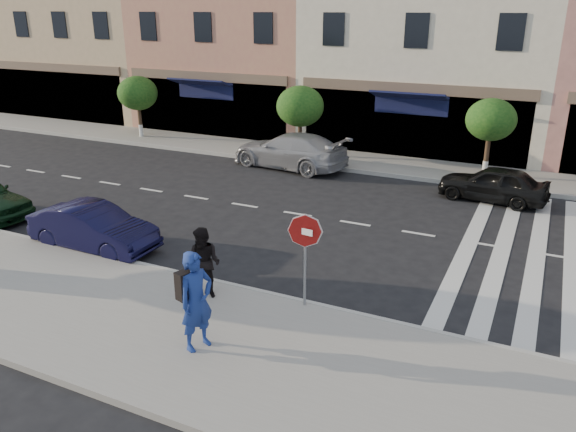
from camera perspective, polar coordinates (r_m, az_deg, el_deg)
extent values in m
plane|color=black|center=(14.37, 1.60, -5.95)|extent=(120.00, 120.00, 0.00)
cube|color=gray|center=(11.45, -6.25, -13.10)|extent=(60.00, 4.50, 0.15)
cube|color=gray|center=(24.21, 12.28, 4.83)|extent=(60.00, 3.00, 0.15)
cube|color=#D0AB85|center=(39.60, -18.90, 18.81)|extent=(12.00, 9.00, 12.00)
cube|color=beige|center=(29.36, 15.08, 18.02)|extent=(11.00, 9.00, 11.00)
cylinder|color=#473323|center=(30.12, -14.80, 9.39)|extent=(0.18, 0.18, 1.65)
cylinder|color=silver|center=(30.22, -14.71, 8.41)|extent=(0.20, 0.20, 0.60)
ellipsoid|color=#164112|center=(29.91, -15.04, 11.97)|extent=(2.00, 2.00, 1.70)
cylinder|color=#473323|center=(25.37, 1.22, 8.02)|extent=(0.18, 0.18, 1.60)
cylinder|color=silver|center=(25.48, 1.21, 6.93)|extent=(0.20, 0.20, 0.60)
ellipsoid|color=#164112|center=(25.11, 1.24, 11.09)|extent=(2.10, 2.10, 1.79)
cylinder|color=#473323|center=(23.33, 19.53, 5.89)|extent=(0.18, 0.18, 1.71)
cylinder|color=silver|center=(23.46, 19.37, 4.59)|extent=(0.20, 0.20, 0.60)
ellipsoid|color=#164112|center=(23.05, 19.93, 9.20)|extent=(1.90, 1.90, 1.62)
cylinder|color=gray|center=(12.25, 1.74, -4.97)|extent=(0.07, 0.07, 1.96)
cylinder|color=white|center=(11.92, 1.76, -1.51)|extent=(0.76, 0.11, 0.77)
cylinder|color=#9E1411|center=(11.90, 1.72, -1.54)|extent=(0.71, 0.12, 0.71)
cube|color=white|center=(11.87, 1.66, -1.59)|extent=(0.40, 0.07, 0.14)
imported|color=navy|center=(10.90, -9.29, -8.52)|extent=(0.69, 0.85, 2.00)
imported|color=black|center=(12.82, -8.53, -4.74)|extent=(0.87, 0.72, 1.65)
imported|color=black|center=(16.56, -19.16, -1.11)|extent=(3.80, 1.33, 1.25)
imported|color=#9A9A9F|center=(23.79, 0.16, 6.67)|extent=(5.29, 2.71, 1.47)
imported|color=black|center=(20.83, 20.11, 3.10)|extent=(3.81, 1.87, 1.25)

